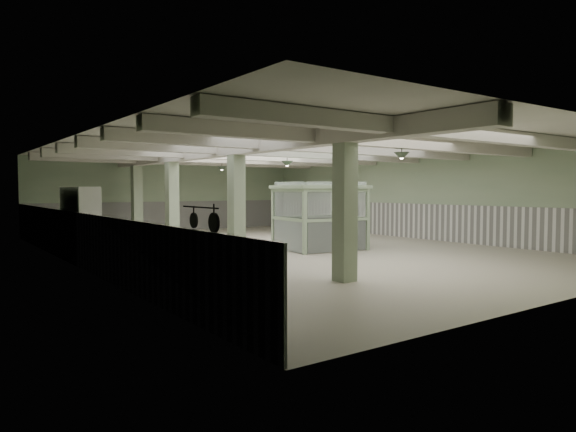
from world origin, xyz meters
TOP-DOWN VIEW (x-y plane):
  - floor at (0.00, 0.00)m, footprint 20.00×20.00m
  - ceiling at (0.00, 0.00)m, footprint 14.00×20.00m
  - wall_back at (0.00, 10.00)m, footprint 14.00×0.02m
  - wall_left at (-7.00, 0.00)m, footprint 0.02×20.00m
  - wall_right at (7.00, 0.00)m, footprint 0.02×20.00m
  - wainscot_left at (-6.97, 0.00)m, footprint 0.05×19.90m
  - wainscot_right at (6.97, 0.00)m, footprint 0.05×19.90m
  - wainscot_back at (0.00, 9.97)m, footprint 13.90×0.05m
  - girder at (-2.50, 0.00)m, footprint 0.45×19.90m
  - beam_a at (0.00, -7.50)m, footprint 13.90×0.35m
  - beam_b at (0.00, -5.00)m, footprint 13.90×0.35m
  - beam_c at (0.00, -2.50)m, footprint 13.90×0.35m
  - beam_d at (0.00, 0.00)m, footprint 13.90×0.35m
  - beam_e at (0.00, 2.50)m, footprint 13.90×0.35m
  - beam_f at (0.00, 5.00)m, footprint 13.90×0.35m
  - beam_g at (0.00, 7.50)m, footprint 13.90×0.35m
  - column_a at (-2.50, -6.00)m, footprint 0.42×0.42m
  - column_b at (-2.50, -1.00)m, footprint 0.42×0.42m
  - column_c at (-2.50, 4.00)m, footprint 0.42×0.42m
  - column_d at (-2.50, 8.00)m, footprint 0.42×0.42m
  - hook_rail at (-6.93, -7.60)m, footprint 0.02×1.20m
  - pendant_front at (0.50, -5.00)m, footprint 0.44×0.44m
  - pendant_mid at (0.50, 0.50)m, footprint 0.44×0.44m
  - pendant_back at (0.50, 5.50)m, footprint 0.44×0.44m
  - prep_counter at (-6.54, -6.17)m, footprint 0.86×4.93m
  - pitcher_near at (-6.48, -4.27)m, footprint 0.19×0.21m
  - pitcher_far at (-6.51, -7.23)m, footprint 0.21×0.23m
  - veg_colander at (-6.39, -4.64)m, footprint 0.60×0.60m
  - orange_bowl at (-6.62, -6.65)m, footprint 0.27×0.27m
  - skillet_near at (-6.88, -7.97)m, footprint 0.04×0.30m
  - skillet_far at (-6.88, -7.27)m, footprint 0.03×0.25m
  - walkin_cooler at (-6.62, 1.00)m, footprint 1.06×2.40m
  - guard_booth at (1.05, -0.73)m, footprint 3.06×2.68m
  - filing_cabinet at (2.82, -0.25)m, footprint 0.56×0.74m

SIDE VIEW (x-z plane):
  - floor at x=0.00m, z-range 0.00..0.00m
  - prep_counter at x=-6.54m, z-range 0.01..0.92m
  - filing_cabinet at x=2.82m, z-range 0.00..1.48m
  - wainscot_left at x=-6.97m, z-range 0.00..1.50m
  - wainscot_right at x=6.97m, z-range 0.00..1.50m
  - wainscot_back at x=0.00m, z-range 0.00..1.50m
  - orange_bowl at x=-6.62m, z-range 0.90..0.99m
  - veg_colander at x=-6.39m, z-range 0.90..1.12m
  - pitcher_far at x=-6.51m, z-range 0.90..1.16m
  - pitcher_near at x=-6.48m, z-range 0.90..1.16m
  - walkin_cooler at x=-6.62m, z-range 0.00..2.20m
  - guard_booth at x=1.05m, z-range 0.39..2.78m
  - skillet_near at x=-6.88m, z-range 1.48..1.78m
  - skillet_far at x=-6.88m, z-range 1.51..1.75m
  - wall_back at x=0.00m, z-range 0.00..3.60m
  - wall_left at x=-7.00m, z-range 0.00..3.60m
  - wall_right at x=7.00m, z-range 0.00..3.60m
  - column_a at x=-2.50m, z-range 0.00..3.60m
  - column_b at x=-2.50m, z-range 0.00..3.60m
  - column_c at x=-2.50m, z-range 0.00..3.60m
  - column_d at x=-2.50m, z-range 0.00..3.60m
  - hook_rail at x=-6.93m, z-range 1.84..1.86m
  - pendant_front at x=0.50m, z-range 2.94..3.16m
  - pendant_mid at x=0.50m, z-range 2.94..3.16m
  - pendant_back at x=0.50m, z-range 2.94..3.16m
  - girder at x=-2.50m, z-range 3.18..3.58m
  - beam_a at x=0.00m, z-range 3.26..3.58m
  - beam_b at x=0.00m, z-range 3.26..3.58m
  - beam_c at x=0.00m, z-range 3.26..3.58m
  - beam_d at x=0.00m, z-range 3.26..3.58m
  - beam_e at x=0.00m, z-range 3.26..3.58m
  - beam_f at x=0.00m, z-range 3.26..3.58m
  - beam_g at x=0.00m, z-range 3.26..3.58m
  - ceiling at x=0.00m, z-range 3.59..3.61m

